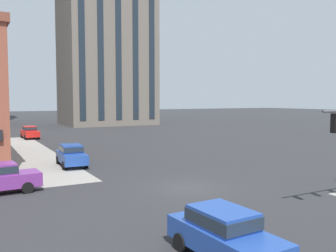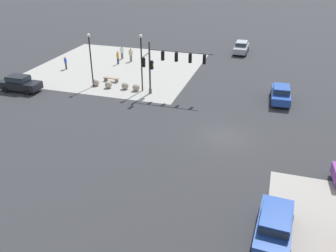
# 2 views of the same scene
# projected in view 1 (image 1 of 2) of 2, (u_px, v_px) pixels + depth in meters

# --- Properties ---
(ground_plane) EXTENTS (320.00, 320.00, 0.00)m
(ground_plane) POSITION_uv_depth(u_px,v_px,m) (189.00, 187.00, 21.77)
(ground_plane) COLOR #2D2D30
(car_main_northbound_near) EXTENTS (2.07, 4.49, 1.68)m
(car_main_northbound_near) POSITION_uv_depth(u_px,v_px,m) (71.00, 154.00, 28.81)
(car_main_northbound_near) COLOR #23479E
(car_main_northbound_near) RESTS_ON ground
(car_main_southbound_far) EXTENTS (2.05, 4.48, 1.68)m
(car_main_southbound_far) POSITION_uv_depth(u_px,v_px,m) (224.00, 232.00, 11.86)
(car_main_southbound_far) COLOR #23479E
(car_main_southbound_far) RESTS_ON ground
(car_cross_eastbound) EXTENTS (2.05, 4.48, 1.68)m
(car_cross_eastbound) POSITION_uv_depth(u_px,v_px,m) (30.00, 132.00, 49.17)
(car_cross_eastbound) COLOR red
(car_cross_eastbound) RESTS_ON ground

